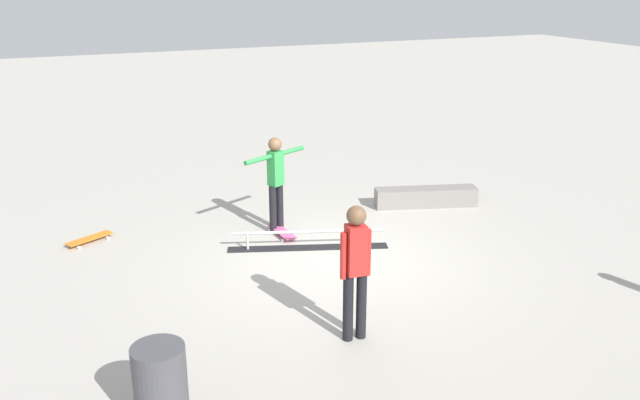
{
  "coord_description": "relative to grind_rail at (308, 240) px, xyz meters",
  "views": [
    {
      "loc": [
        4.1,
        8.88,
        4.36
      ],
      "look_at": [
        0.23,
        -0.08,
        1.0
      ],
      "focal_mm": 37.55,
      "sensor_mm": 36.0,
      "label": 1
    }
  ],
  "objects": [
    {
      "name": "ground_plane",
      "position": [
        -0.23,
        0.58,
        -0.13
      ],
      "size": [
        60.0,
        60.0,
        0.0
      ],
      "primitive_type": "plane",
      "color": "#ADA89E"
    },
    {
      "name": "grind_rail",
      "position": [
        0.0,
        0.0,
        0.0
      ],
      "size": [
        2.58,
        1.11,
        0.32
      ],
      "rotation": [
        0.0,
        0.0,
        -0.34
      ],
      "color": "black",
      "rests_on": "ground_plane"
    },
    {
      "name": "skate_ledge",
      "position": [
        -2.91,
        -1.03,
        0.05
      ],
      "size": [
        2.0,
        0.94,
        0.36
      ],
      "primitive_type": "cube",
      "rotation": [
        0.0,
        0.0,
        -0.3
      ],
      "color": "gray",
      "rests_on": "ground_plane"
    },
    {
      "name": "skater_main",
      "position": [
        0.22,
        -0.91,
        0.85
      ],
      "size": [
        1.27,
        0.64,
        1.69
      ],
      "rotation": [
        0.0,
        0.0,
        0.43
      ],
      "color": "black",
      "rests_on": "ground_plane"
    },
    {
      "name": "skateboard_main",
      "position": [
        0.21,
        -0.69,
        -0.06
      ],
      "size": [
        0.3,
        0.81,
        0.09
      ],
      "rotation": [
        0.0,
        0.0,
        4.79
      ],
      "color": "#E05993",
      "rests_on": "ground_plane"
    },
    {
      "name": "bystander_red_shirt",
      "position": [
        0.56,
        2.88,
        0.86
      ],
      "size": [
        0.4,
        0.24,
        1.76
      ],
      "rotation": [
        0.0,
        0.0,
        3.07
      ],
      "color": "black",
      "rests_on": "ground_plane"
    },
    {
      "name": "loose_skateboard_orange",
      "position": [
        3.3,
        -1.68,
        -0.06
      ],
      "size": [
        0.8,
        0.54,
        0.09
      ],
      "rotation": [
        0.0,
        0.0,
        0.46
      ],
      "color": "orange",
      "rests_on": "ground_plane"
    },
    {
      "name": "trash_bin",
      "position": [
        3.08,
        3.65,
        0.32
      ],
      "size": [
        0.53,
        0.53,
        0.91
      ],
      "primitive_type": "cylinder",
      "color": "#47474C",
      "rests_on": "ground_plane"
    }
  ]
}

